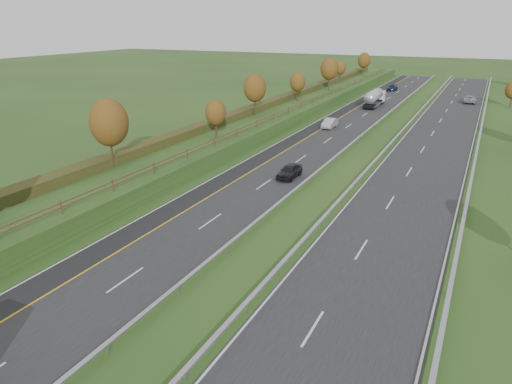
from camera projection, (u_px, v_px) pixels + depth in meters
ground at (365, 151)px, 70.40m from camera, size 400.00×400.00×0.00m
near_carriageway at (322, 138)px, 77.88m from camera, size 10.50×200.00×0.04m
far_carriageway at (433, 149)px, 71.27m from camera, size 10.50×200.00×0.04m
hard_shoulder at (300, 136)px, 79.38m from camera, size 3.00×200.00×0.04m
lane_markings at (363, 142)px, 75.20m from camera, size 26.75×200.00×0.01m
embankment_left at (247, 125)px, 82.76m from camera, size 12.00×200.00×2.00m
hedge_left at (237, 115)px, 83.06m from camera, size 2.20×180.00×1.10m
fence_left at (271, 117)px, 80.04m from camera, size 0.12×189.06×1.20m
median_barrier_near at (358, 138)px, 75.40m from camera, size 0.32×200.00×0.71m
median_barrier_far at (393, 141)px, 73.36m from camera, size 0.32×200.00×0.71m
outer_barrier_far at (477, 149)px, 68.76m from camera, size 0.32×200.00×0.71m
trees_left at (240, 95)px, 77.98m from camera, size 6.64×164.30×7.66m
road_tanker at (375, 97)px, 106.22m from camera, size 2.40×11.22×3.46m
car_dark_near at (290, 171)px, 58.10m from camera, size 1.91×4.64×1.57m
car_silver_mid at (330, 123)px, 85.13m from camera, size 1.76×4.92×1.62m
car_small_far at (392, 88)px, 129.89m from camera, size 2.24×5.03×1.43m
car_oncoming at (470, 99)px, 110.70m from camera, size 2.97×5.90×1.60m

